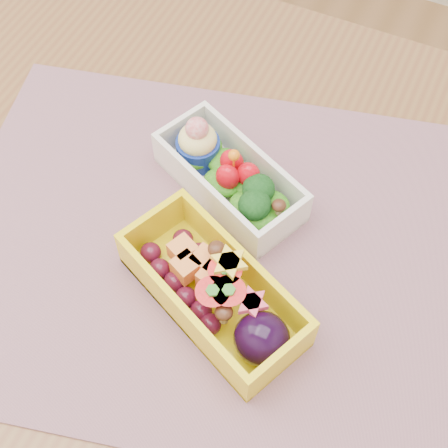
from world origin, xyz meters
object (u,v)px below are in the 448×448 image
at_px(bento_white, 229,176).
at_px(table, 241,335).
at_px(placemat, 215,246).
at_px(bento_yellow, 216,292).

bearing_deg(bento_white, table, -34.26).
height_order(placemat, bento_white, bento_white).
height_order(table, placemat, placemat).
height_order(table, bento_yellow, bento_yellow).
bearing_deg(table, bento_yellow, -130.18).
distance_m(placemat, bento_white, 0.07).
bearing_deg(bento_white, bento_yellow, -46.03).
height_order(table, bento_white, bento_white).
relative_size(table, bento_white, 6.85).
xyz_separation_m(placemat, bento_white, (-0.02, 0.07, 0.02)).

